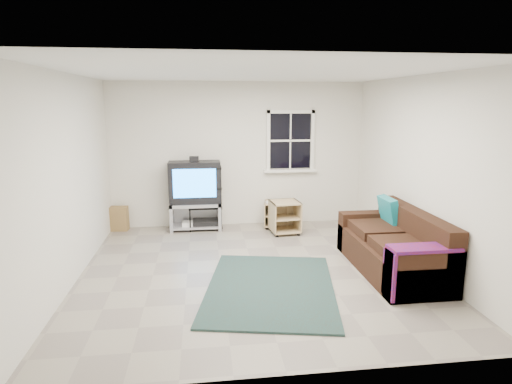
{
  "coord_description": "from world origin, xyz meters",
  "views": [
    {
      "loc": [
        -0.66,
        -5.42,
        2.25
      ],
      "look_at": [
        0.08,
        0.4,
        1.0
      ],
      "focal_mm": 30.0,
      "sensor_mm": 36.0,
      "label": 1
    }
  ],
  "objects": [
    {
      "name": "room",
      "position": [
        0.95,
        2.27,
        1.48
      ],
      "size": [
        4.6,
        4.62,
        4.6
      ],
      "color": "gray",
      "rests_on": "ground"
    },
    {
      "name": "tv_unit",
      "position": [
        -0.8,
        2.05,
        0.72
      ],
      "size": [
        0.9,
        0.45,
        1.32
      ],
      "color": "#A7A7AF",
      "rests_on": "ground"
    },
    {
      "name": "av_rack",
      "position": [
        -0.63,
        2.07,
        0.51
      ],
      "size": [
        0.59,
        0.43,
        1.17
      ],
      "color": "black",
      "rests_on": "ground"
    },
    {
      "name": "side_table_left",
      "position": [
        0.73,
        1.65,
        0.3
      ],
      "size": [
        0.52,
        0.52,
        0.56
      ],
      "rotation": [
        0.0,
        0.0,
        0.1
      ],
      "color": "tan",
      "rests_on": "ground"
    },
    {
      "name": "side_table_right",
      "position": [
        0.65,
        2.01,
        0.27
      ],
      "size": [
        0.5,
        0.5,
        0.49
      ],
      "rotation": [
        0.0,
        0.0,
        -0.19
      ],
      "color": "tan",
      "rests_on": "ground"
    },
    {
      "name": "sofa",
      "position": [
        1.88,
        -0.24,
        0.32
      ],
      "size": [
        0.87,
        1.97,
        0.9
      ],
      "color": "black",
      "rests_on": "ground"
    },
    {
      "name": "shag_rug",
      "position": [
        0.13,
        -0.6,
        0.01
      ],
      "size": [
        1.91,
        2.36,
        0.02
      ],
      "primitive_type": "cube",
      "rotation": [
        0.0,
        0.0,
        -0.2
      ],
      "color": "black",
      "rests_on": "ground"
    },
    {
      "name": "paper_bag",
      "position": [
        -2.15,
        2.15,
        0.21
      ],
      "size": [
        0.32,
        0.22,
        0.43
      ],
      "primitive_type": "cube",
      "rotation": [
        0.0,
        0.0,
        -0.09
      ],
      "color": "olive",
      "rests_on": "ground"
    }
  ]
}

